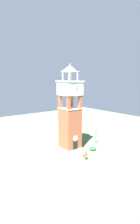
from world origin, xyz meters
The scene contains 6 objects.
ground centered at (0.00, 0.00, 0.00)m, with size 80.00×80.00×0.00m, color #517547.
clock_tower centered at (0.00, 0.00, 6.69)m, with size 3.91×3.91×16.34m.
park_bench centered at (-0.58, -5.09, 0.48)m, with size 1.12×1.62×0.95m.
lamp_post centered at (6.23, -1.00, 2.38)m, with size 0.36×0.36×3.37m.
trash_bin centered at (4.23, 1.59, 0.40)m, with size 0.52×0.52×0.80m, color #2D2D33.
shrub_near_entry centered at (2.99, -3.27, 0.33)m, with size 1.30×1.30×0.66m, color #234C28.
Camera 1 is at (-21.04, -26.88, 13.36)m, focal length 29.14 mm.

